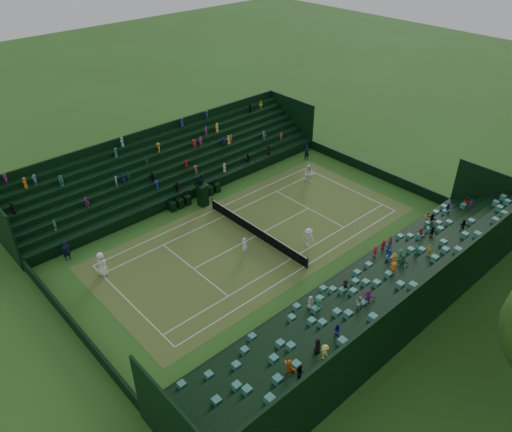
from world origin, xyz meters
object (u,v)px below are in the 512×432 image
Objects in this scene: tennis_net at (256,231)px; player_near_west at (102,264)px; player_near_east at (245,246)px; player_far_east at (308,238)px; umpire_chair at (202,192)px; player_far_west at (309,174)px.

player_near_west reaches higher than tennis_net.
player_far_east is (2.59, 4.49, 0.03)m from player_near_east.
tennis_net is at bearing 2.25° from umpire_chair.
player_far_east reaches higher than player_near_east.
player_far_west is 10.59m from player_far_east.
player_near_east is (8.16, -2.08, -0.53)m from umpire_chair.
player_near_west is at bearing -108.22° from player_far_west.
player_far_west is (3.58, 10.21, -0.40)m from umpire_chair.
player_far_west reaches higher than player_far_east.
player_far_west is at bearing 116.50° from player_far_east.
player_far_west is at bearing 108.45° from tennis_net.
player_near_east is 13.11m from player_far_west.
umpire_chair is 1.93× the size of player_near_east.
tennis_net is 5.85× the size of player_near_west.
umpire_chair is (-6.90, -0.27, 0.82)m from tennis_net.
player_near_east is at bearing -86.01° from player_far_west.
player_near_west is 21.70m from player_far_west.
player_near_west is at bearing -135.55° from player_far_east.
player_near_west reaches higher than player_far_east.
tennis_net is at bearing -124.25° from player_near_west.
umpire_chair reaches higher than player_far_east.
umpire_chair reaches higher than player_near_east.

